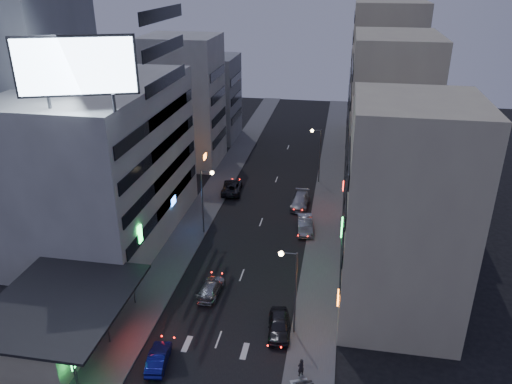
% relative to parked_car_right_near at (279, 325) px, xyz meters
% --- Properties ---
extents(ground, '(180.00, 180.00, 0.00)m').
position_rel_parked_car_right_near_xyz_m(ground, '(-4.98, -5.80, -0.79)').
color(ground, black).
rests_on(ground, ground).
extents(sidewalk_left, '(4.00, 120.00, 0.12)m').
position_rel_parked_car_right_near_xyz_m(sidewalk_left, '(-12.98, 24.20, -0.73)').
color(sidewalk_left, '#4C4C4F').
rests_on(sidewalk_left, ground).
extents(sidewalk_right, '(4.00, 120.00, 0.12)m').
position_rel_parked_car_right_near_xyz_m(sidewalk_right, '(3.02, 24.20, -0.73)').
color(sidewalk_right, '#4C4C4F').
rests_on(sidewalk_right, ground).
extents(food_court, '(11.00, 13.00, 3.88)m').
position_rel_parked_car_right_near_xyz_m(food_court, '(-18.88, -3.80, 1.20)').
color(food_court, beige).
rests_on(food_court, ground).
extents(white_building, '(14.00, 24.00, 18.00)m').
position_rel_parked_car_right_near_xyz_m(white_building, '(-21.98, 14.20, 8.21)').
color(white_building, beige).
rests_on(white_building, ground).
extents(grey_tower, '(10.00, 14.00, 34.00)m').
position_rel_parked_car_right_near_xyz_m(grey_tower, '(-30.98, 17.20, 16.21)').
color(grey_tower, gray).
rests_on(grey_tower, ground).
extents(shophouse_near, '(10.00, 11.00, 20.00)m').
position_rel_parked_car_right_near_xyz_m(shophouse_near, '(10.02, 4.70, 9.21)').
color(shophouse_near, beige).
rests_on(shophouse_near, ground).
extents(shophouse_mid, '(11.00, 12.00, 16.00)m').
position_rel_parked_car_right_near_xyz_m(shophouse_mid, '(10.52, 16.20, 7.21)').
color(shophouse_mid, gray).
rests_on(shophouse_mid, ground).
extents(shophouse_far, '(10.00, 14.00, 22.00)m').
position_rel_parked_car_right_near_xyz_m(shophouse_far, '(10.02, 29.20, 10.21)').
color(shophouse_far, beige).
rests_on(shophouse_far, ground).
extents(far_left_a, '(11.00, 10.00, 20.00)m').
position_rel_parked_car_right_near_xyz_m(far_left_a, '(-20.48, 39.20, 9.21)').
color(far_left_a, beige).
rests_on(far_left_a, ground).
extents(far_left_b, '(12.00, 10.00, 15.00)m').
position_rel_parked_car_right_near_xyz_m(far_left_b, '(-20.98, 52.20, 6.71)').
color(far_left_b, gray).
rests_on(far_left_b, ground).
extents(far_right_a, '(11.00, 12.00, 18.00)m').
position_rel_parked_car_right_near_xyz_m(far_right_a, '(10.52, 44.20, 8.21)').
color(far_right_a, gray).
rests_on(far_right_a, ground).
extents(far_right_b, '(12.00, 12.00, 24.00)m').
position_rel_parked_car_right_near_xyz_m(far_right_b, '(11.02, 58.20, 11.21)').
color(far_right_b, beige).
rests_on(far_right_b, ground).
extents(billboard, '(9.52, 3.75, 6.20)m').
position_rel_parked_car_right_near_xyz_m(billboard, '(-17.97, 4.17, 20.87)').
color(billboard, '#595B60').
rests_on(billboard, white_building).
extents(street_lamp_right_near, '(1.60, 0.44, 8.02)m').
position_rel_parked_car_right_near_xyz_m(street_lamp_right_near, '(0.92, 0.20, 4.58)').
color(street_lamp_right_near, '#595B60').
rests_on(street_lamp_right_near, sidewalk_right).
extents(street_lamp_left, '(1.60, 0.44, 8.02)m').
position_rel_parked_car_right_near_xyz_m(street_lamp_left, '(-10.88, 16.20, 4.58)').
color(street_lamp_left, '#595B60').
rests_on(street_lamp_left, sidewalk_left).
extents(street_lamp_right_far, '(1.60, 0.44, 8.02)m').
position_rel_parked_car_right_near_xyz_m(street_lamp_right_far, '(0.92, 34.20, 4.58)').
color(street_lamp_right_far, '#595B60').
rests_on(street_lamp_right_far, sidewalk_right).
extents(parked_car_right_near, '(2.43, 4.82, 1.58)m').
position_rel_parked_car_right_near_xyz_m(parked_car_right_near, '(0.00, 0.00, 0.00)').
color(parked_car_right_near, '#25252A').
rests_on(parked_car_right_near, ground).
extents(parked_car_right_mid, '(2.34, 5.20, 1.66)m').
position_rel_parked_car_right_near_xyz_m(parked_car_right_mid, '(0.62, 18.96, 0.04)').
color(parked_car_right_mid, '#9A9DA1').
rests_on(parked_car_right_mid, ground).
extents(parked_car_left, '(3.20, 5.90, 1.57)m').
position_rel_parked_car_right_near_xyz_m(parked_car_left, '(-10.58, 28.49, -0.00)').
color(parked_car_left, '#26252A').
rests_on(parked_car_left, ground).
extents(parked_car_right_far, '(2.33, 5.46, 1.57)m').
position_rel_parked_car_right_near_xyz_m(parked_car_right_far, '(-0.61, 25.56, -0.00)').
color(parked_car_right_far, '#94959B').
rests_on(parked_car_right_far, ground).
extents(road_car_blue, '(1.93, 4.19, 1.33)m').
position_rel_parked_car_right_near_xyz_m(road_car_blue, '(-8.98, -5.51, -0.12)').
color(road_car_blue, navy).
rests_on(road_car_blue, ground).
extents(road_car_silver, '(2.11, 4.77, 1.36)m').
position_rel_parked_car_right_near_xyz_m(road_car_silver, '(-7.30, 4.52, -0.11)').
color(road_car_silver, '#9FA2A7').
rests_on(road_car_silver, ground).
extents(person, '(0.68, 0.67, 1.59)m').
position_rel_parked_car_right_near_xyz_m(person, '(2.37, -4.79, 0.13)').
color(person, black).
rests_on(person, sidewalk_right).
extents(scooter_silver_a, '(1.20, 1.98, 1.15)m').
position_rel_parked_car_right_near_xyz_m(scooter_silver_a, '(2.59, -6.12, -0.09)').
color(scooter_silver_a, gray).
rests_on(scooter_silver_a, sidewalk_right).
extents(scooter_black_b, '(1.40, 2.05, 1.20)m').
position_rel_parked_car_right_near_xyz_m(scooter_black_b, '(3.26, -5.12, -0.07)').
color(scooter_black_b, black).
rests_on(scooter_black_b, sidewalk_right).
extents(scooter_silver_b, '(1.44, 2.16, 1.26)m').
position_rel_parked_car_right_near_xyz_m(scooter_silver_b, '(2.88, -4.96, -0.04)').
color(scooter_silver_b, '#ACB0B4').
rests_on(scooter_silver_b, sidewalk_right).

